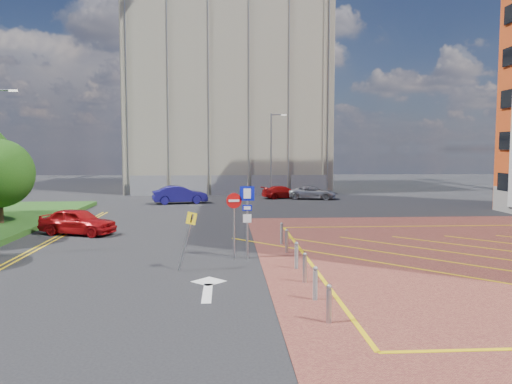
{
  "coord_description": "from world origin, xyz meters",
  "views": [
    {
      "loc": [
        -0.41,
        -19.67,
        4.59
      ],
      "look_at": [
        1.12,
        4.96,
        2.47
      ],
      "focal_mm": 35.0,
      "sensor_mm": 36.0,
      "label": 1
    }
  ],
  "objects": [
    {
      "name": "car_silver_back",
      "position": [
        7.64,
        25.61,
        0.6
      ],
      "size": [
        4.68,
        2.93,
        1.21
      ],
      "primitive_type": "imported",
      "rotation": [
        0.0,
        0.0,
        1.34
      ],
      "color": "#AEADB4",
      "rests_on": "ground"
    },
    {
      "name": "warning_sign",
      "position": [
        -1.82,
        -1.02,
        1.43
      ],
      "size": [
        0.75,
        0.42,
        2.25
      ],
      "color": "#9EA0A8",
      "rests_on": "ground"
    },
    {
      "name": "car_red_back",
      "position": [
        4.98,
        26.56,
        0.58
      ],
      "size": [
        4.25,
        2.56,
        1.15
      ],
      "primitive_type": "imported",
      "rotation": [
        0.0,
        0.0,
        1.83
      ],
      "color": "#B30F0F",
      "rests_on": "ground"
    },
    {
      "name": "car_blue_back",
      "position": [
        -4.24,
        22.6,
        0.75
      ],
      "size": [
        4.8,
        2.61,
        1.5
      ],
      "primitive_type": "imported",
      "rotation": [
        0.0,
        0.0,
        1.81
      ],
      "color": "navy",
      "rests_on": "ground"
    },
    {
      "name": "ground",
      "position": [
        0.0,
        0.0,
        0.0
      ],
      "size": [
        140.0,
        140.0,
        0.0
      ],
      "primitive_type": "plane",
      "color": "black",
      "rests_on": "ground"
    },
    {
      "name": "construction_building",
      "position": [
        0.0,
        40.0,
        11.0
      ],
      "size": [
        21.2,
        19.2,
        22.0
      ],
      "primitive_type": "cube",
      "color": "#A69E88",
      "rests_on": "ground"
    },
    {
      "name": "bollard_row",
      "position": [
        2.3,
        -1.67,
        0.47
      ],
      "size": [
        0.14,
        11.14,
        0.9
      ],
      "color": "#9EA0A8",
      "rests_on": "forecourt"
    },
    {
      "name": "construction_fence",
      "position": [
        1.0,
        30.0,
        1.0
      ],
      "size": [
        21.6,
        0.06,
        2.0
      ],
      "primitive_type": "cube",
      "color": "gray",
      "rests_on": "ground"
    },
    {
      "name": "lamp_back",
      "position": [
        4.08,
        28.0,
        4.36
      ],
      "size": [
        1.53,
        0.16,
        8.0
      ],
      "color": "#9EA0A8",
      "rests_on": "ground"
    },
    {
      "name": "car_red_left",
      "position": [
        -8.35,
        7.45,
        0.71
      ],
      "size": [
        4.49,
        2.96,
        1.42
      ],
      "primitive_type": "imported",
      "rotation": [
        0.0,
        0.0,
        1.23
      ],
      "color": "#AC0E12",
      "rests_on": "ground"
    },
    {
      "name": "sign_cluster",
      "position": [
        0.3,
        0.98,
        1.95
      ],
      "size": [
        1.17,
        0.12,
        3.2
      ],
      "color": "#9EA0A8",
      "rests_on": "ground"
    }
  ]
}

